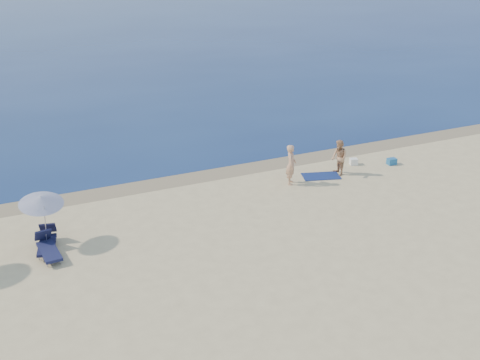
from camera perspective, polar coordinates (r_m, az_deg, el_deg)
name	(u,v)px	position (r m, az deg, el deg)	size (l,w,h in m)	color
sea	(30,0)	(106.84, -19.26, 15.78)	(240.00, 160.00, 0.01)	#0D2150
wet_sand_strip	(233,170)	(29.59, -0.66, 0.93)	(240.00, 1.60, 0.00)	#847254
person_left	(291,164)	(27.83, 4.86, 1.48)	(0.69, 0.45, 1.90)	tan
person_right	(339,158)	(29.17, 9.37, 2.10)	(0.84, 0.66, 1.73)	tan
beach_towel	(321,176)	(29.13, 7.69, 0.37)	(1.77, 0.98, 0.03)	#101E51
white_bag	(354,162)	(30.80, 10.72, 1.73)	(0.37, 0.32, 0.32)	white
blue_cooler	(392,161)	(31.24, 14.19, 1.72)	(0.45, 0.32, 0.32)	#1C5F9A
umbrella_near	(41,200)	(23.23, -18.35, -1.85)	(1.88, 1.90, 2.15)	silver
lounger_left	(48,248)	(23.06, -17.74, -6.19)	(0.75, 1.87, 0.81)	#161A3E
lounger_right	(47,242)	(23.52, -17.82, -5.61)	(0.98, 1.90, 0.80)	#131535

